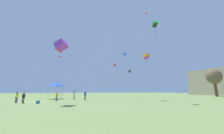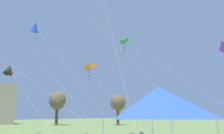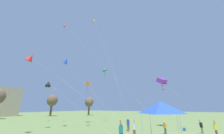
% 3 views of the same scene
% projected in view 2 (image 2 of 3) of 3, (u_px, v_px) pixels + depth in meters
% --- Properties ---
extents(tree_far_centre, '(4.02, 4.02, 8.12)m').
position_uv_depth(tree_far_centre, '(118.00, 103.00, 58.42)').
color(tree_far_centre, brown).
rests_on(tree_far_centre, ground).
extents(tree_far_left, '(4.37, 4.37, 8.82)m').
position_uv_depth(tree_far_left, '(57.00, 101.00, 57.58)').
color(tree_far_left, brown).
rests_on(tree_far_left, ground).
extents(festival_tent, '(3.13, 3.13, 3.95)m').
position_uv_depth(festival_tent, '(159.00, 102.00, 7.80)').
color(festival_tent, '#B7B7BC').
rests_on(festival_tent, ground).
extents(kite_black_diamond_1, '(1.56, 15.69, 8.21)m').
position_uv_depth(kite_black_diamond_1, '(9.00, 69.00, 22.65)').
color(kite_black_diamond_1, silver).
rests_on(kite_black_diamond_1, ground).
extents(kite_blue_delta_2, '(2.68, 23.46, 13.65)m').
position_uv_depth(kite_blue_delta_2, '(28.00, 45.00, 33.07)').
color(kite_blue_delta_2, silver).
rests_on(kite_blue_delta_2, ground).
extents(kite_green_box_4, '(6.53, 20.54, 13.95)m').
position_uv_depth(kite_green_box_4, '(124.00, 41.00, 31.93)').
color(kite_green_box_4, silver).
rests_on(kite_green_box_4, ground).
extents(kite_blue_diamond_5, '(4.45, 11.10, 12.62)m').
position_uv_depth(kite_blue_diamond_5, '(35.00, 27.00, 22.97)').
color(kite_blue_diamond_5, silver).
rests_on(kite_blue_diamond_5, ground).
extents(kite_orange_box_6, '(5.17, 13.09, 9.53)m').
position_uv_depth(kite_orange_box_6, '(90.00, 67.00, 28.65)').
color(kite_orange_box_6, silver).
rests_on(kite_orange_box_6, ground).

